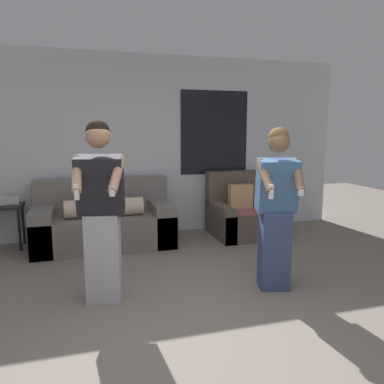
# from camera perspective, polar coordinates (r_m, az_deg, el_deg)

# --- Properties ---
(ground_plane) EXTENTS (14.00, 14.00, 0.00)m
(ground_plane) POSITION_cam_1_polar(r_m,az_deg,el_deg) (3.12, -0.46, -21.18)
(ground_plane) COLOR slate
(wall_back) EXTENTS (6.70, 0.07, 2.70)m
(wall_back) POSITION_cam_1_polar(r_m,az_deg,el_deg) (5.73, -8.79, 6.93)
(wall_back) COLOR silver
(wall_back) RESTS_ON ground_plane
(couch) EXTENTS (1.86, 0.89, 0.92)m
(couch) POSITION_cam_1_polar(r_m,az_deg,el_deg) (5.35, -13.20, -4.54)
(couch) COLOR slate
(couch) RESTS_ON ground_plane
(armchair) EXTENTS (0.88, 0.90, 0.95)m
(armchair) POSITION_cam_1_polar(r_m,az_deg,el_deg) (5.79, 7.37, -3.50)
(armchair) COLOR brown
(armchair) RESTS_ON ground_plane
(side_table) EXTENTS (0.52, 0.42, 0.75)m
(side_table) POSITION_cam_1_polar(r_m,az_deg,el_deg) (5.61, -26.92, -2.70)
(side_table) COLOR black
(side_table) RESTS_ON ground_plane
(person_left) EXTENTS (0.48, 0.54, 1.68)m
(person_left) POSITION_cam_1_polar(r_m,az_deg,el_deg) (3.50, -13.67, -2.89)
(person_left) COLOR #B2B2B7
(person_left) RESTS_ON ground_plane
(person_right) EXTENTS (0.47, 0.55, 1.62)m
(person_right) POSITION_cam_1_polar(r_m,az_deg,el_deg) (3.77, 12.70, -2.49)
(person_right) COLOR #384770
(person_right) RESTS_ON ground_plane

